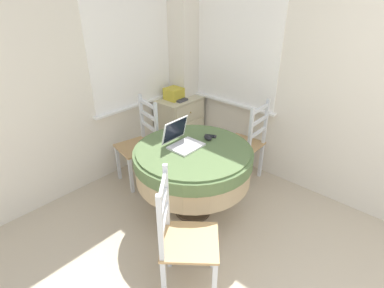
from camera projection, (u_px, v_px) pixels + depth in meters
The scene contains 11 objects.
corner_room_shell at pixel (211, 79), 2.71m from camera, with size 4.15×4.88×2.55m.
round_dining_table at pixel (193, 162), 2.77m from camera, with size 1.09×1.09×0.73m.
laptop at pixel (182, 140), 2.73m from camera, with size 0.30×0.29×0.24m.
computer_mouse at pixel (208, 138), 2.83m from camera, with size 0.05×0.08×0.04m.
cell_phone at pixel (210, 136), 2.91m from camera, with size 0.11×0.13×0.01m.
dining_chair_near_back_window at pixel (140, 144), 3.34m from camera, with size 0.47×0.45×0.97m.
dining_chair_near_right_window at pixel (246, 144), 3.35m from camera, with size 0.40×0.42×0.97m.
dining_chair_camera_near at pixel (183, 240), 2.09m from camera, with size 0.55×0.55×0.97m.
corner_cabinet at pixel (180, 125), 3.99m from camera, with size 0.58×0.41×0.76m.
storage_box at pixel (174, 94), 3.74m from camera, with size 0.19×0.20×0.14m.
book_on_cabinet at pixel (178, 99), 3.76m from camera, with size 0.15×0.23×0.02m.
Camera 1 is at (-1.01, 0.23, 2.03)m, focal length 28.00 mm.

